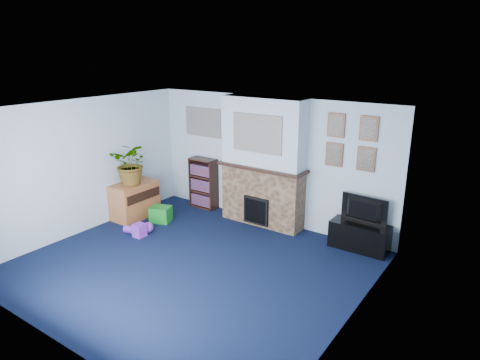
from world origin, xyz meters
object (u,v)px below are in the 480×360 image
Objects in this scene: tv_stand at (360,236)px; sideboard at (135,200)px; television at (362,211)px; bookshelf at (204,184)px.

tv_stand is 4.32m from sideboard.
bookshelf is (-3.40, 0.06, -0.18)m from television.
bookshelf is at bearing 178.71° from tv_stand.
sideboard is (-0.76, -1.22, -0.15)m from bookshelf.
tv_stand is at bearing 93.78° from television.
television is at bearing 15.58° from sideboard.
sideboard reaches higher than tv_stand.
television is 4.33m from sideboard.
sideboard is at bearing -164.68° from tv_stand.
television reaches higher than sideboard.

